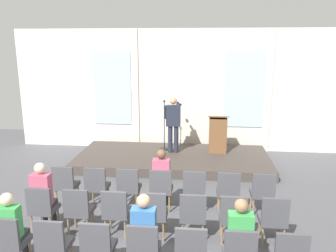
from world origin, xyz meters
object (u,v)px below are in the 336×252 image
(chair_r2_c3, at_px, (144,247))
(audience_r2_c5, at_px, (239,236))
(chair_r0_c1, at_px, (97,184))
(audience_r2_c0, at_px, (11,226))
(mic_stand, at_px, (164,139))
(chair_r0_c2, at_px, (129,185))
(chair_r0_c6, at_px, (262,191))
(chair_r0_c0, at_px, (65,183))
(chair_r2_c1, at_px, (53,242))
(chair_r1_c5, at_px, (233,215))
(audience_r0_c3, at_px, (162,176))
(chair_r2_c0, at_px, (9,239))
(chair_r1_c2, at_px, (116,210))
(chair_r1_c1, at_px, (79,208))
(chair_r1_c4, at_px, (193,213))
(chair_r0_c3, at_px, (161,187))
(chair_r1_c3, at_px, (154,212))
(chair_r1_c6, at_px, (273,217))
(lectern, at_px, (218,134))
(chair_r1_c0, at_px, (42,206))
(speaker, at_px, (173,121))
(audience_r1_c0, at_px, (43,193))
(chair_r0_c4, at_px, (194,188))
(audience_r2_c3, at_px, (144,231))
(chair_r0_c5, at_px, (228,189))
(chair_r2_c2, at_px, (98,244))
(chair_r2_c4, at_px, (191,250))

(chair_r2_c3, distance_m, audience_r2_c5, 1.41)
(chair_r0_c1, bearing_deg, audience_r2_c0, -108.17)
(mic_stand, height_order, chair_r0_c2, mic_stand)
(chair_r0_c1, height_order, audience_r2_c5, audience_r2_c5)
(chair_r0_c6, bearing_deg, chair_r0_c0, 180.00)
(chair_r2_c1, relative_size, audience_r2_c5, 0.70)
(chair_r1_c5, bearing_deg, chair_r0_c1, 158.40)
(audience_r2_c0, bearing_deg, audience_r0_c3, 46.50)
(chair_r0_c1, xyz_separation_m, chair_r2_c0, (-0.70, -2.21, 0.00))
(chair_r2_c1, bearing_deg, chair_r1_c2, 57.73)
(chair_r1_c1, relative_size, chair_r1_c4, 1.00)
(chair_r0_c3, xyz_separation_m, chair_r1_c3, (0.00, -1.10, 0.00))
(audience_r0_c3, distance_m, chair_r1_c6, 2.41)
(lectern, relative_size, chair_r1_c0, 1.23)
(speaker, relative_size, chair_r2_c3, 1.79)
(lectern, xyz_separation_m, audience_r1_c0, (-3.41, -4.43, -0.06))
(audience_r2_c5, bearing_deg, mic_stand, 106.86)
(chair_r1_c1, height_order, chair_r1_c2, same)
(chair_r0_c0, bearing_deg, audience_r2_c5, -31.40)
(chair_r0_c1, height_order, chair_r0_c4, same)
(chair_r0_c3, distance_m, chair_r1_c4, 1.31)
(chair_r0_c4, bearing_deg, lectern, 79.60)
(chair_r0_c4, relative_size, audience_r2_c0, 0.73)
(audience_r0_c3, height_order, chair_r1_c5, audience_r0_c3)
(chair_r0_c1, distance_m, audience_r1_c0, 1.26)
(audience_r0_c3, bearing_deg, chair_r1_c0, -150.49)
(speaker, xyz_separation_m, chair_r0_c0, (-2.07, -3.24, -0.71))
(chair_r1_c3, relative_size, chair_r2_c0, 1.00)
(chair_r0_c2, distance_m, chair_r2_c1, 2.31)
(speaker, xyz_separation_m, chair_r0_c1, (-1.38, -3.24, -0.71))
(chair_r0_c1, xyz_separation_m, chair_r1_c0, (-0.70, -1.10, 0.00))
(chair_r1_c3, distance_m, chair_r1_c5, 1.39)
(chair_r1_c6, bearing_deg, chair_r1_c3, 180.00)
(chair_r1_c4, xyz_separation_m, audience_r2_c0, (-2.79, -1.02, 0.18))
(speaker, bearing_deg, chair_r0_c2, -101.86)
(lectern, height_order, audience_r2_c3, lectern)
(chair_r0_c4, distance_m, chair_r2_c0, 3.56)
(chair_r0_c2, xyz_separation_m, audience_r2_c0, (-1.39, -2.12, 0.18))
(chair_r0_c5, xyz_separation_m, audience_r2_c5, (0.00, -2.13, 0.21))
(speaker, xyz_separation_m, chair_r1_c6, (2.11, -4.35, -0.71))
(audience_r2_c5, bearing_deg, chair_r2_c2, -177.81)
(chair_r1_c6, distance_m, audience_r2_c3, 2.34)
(chair_r0_c4, height_order, chair_r0_c5, same)
(chair_r2_c4, bearing_deg, audience_r1_c0, 157.02)
(chair_r2_c1, bearing_deg, chair_r2_c2, 0.00)
(chair_r0_c2, distance_m, audience_r0_c3, 0.73)
(chair_r0_c6, relative_size, chair_r2_c3, 1.00)
(chair_r0_c1, relative_size, chair_r1_c2, 1.00)
(lectern, relative_size, audience_r1_c0, 0.85)
(chair_r0_c5, height_order, chair_r1_c3, same)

